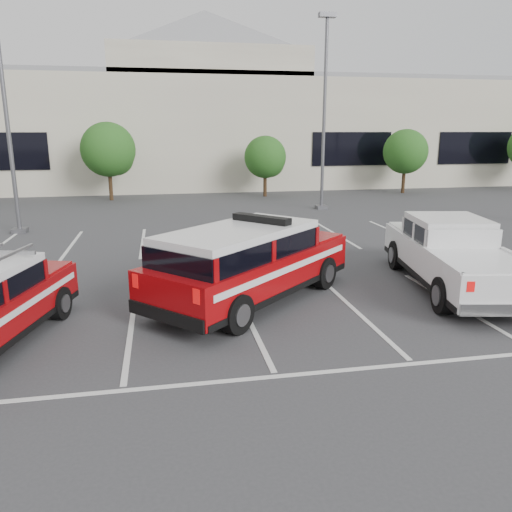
# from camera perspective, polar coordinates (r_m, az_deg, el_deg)

# --- Properties ---
(ground) EXTENTS (120.00, 120.00, 0.00)m
(ground) POSITION_cam_1_polar(r_m,az_deg,el_deg) (11.85, -0.84, -7.30)
(ground) COLOR #363639
(ground) RESTS_ON ground
(stall_markings) EXTENTS (23.00, 15.00, 0.01)m
(stall_markings) POSITION_cam_1_polar(r_m,az_deg,el_deg) (16.07, -3.63, -1.47)
(stall_markings) COLOR silver
(stall_markings) RESTS_ON ground
(convention_building) EXTENTS (60.00, 16.99, 13.20)m
(convention_building) POSITION_cam_1_polar(r_m,az_deg,el_deg) (42.77, -8.31, 14.57)
(convention_building) COLOR beige
(convention_building) RESTS_ON ground
(tree_mid_left) EXTENTS (3.37, 3.37, 4.85)m
(tree_mid_left) POSITION_cam_1_polar(r_m,az_deg,el_deg) (33.06, -16.37, 11.39)
(tree_mid_left) COLOR #3F2B19
(tree_mid_left) RESTS_ON ground
(tree_mid_right) EXTENTS (2.77, 2.77, 3.99)m
(tree_mid_right) POSITION_cam_1_polar(r_m,az_deg,el_deg) (33.69, 1.19, 11.08)
(tree_mid_right) COLOR #3F2B19
(tree_mid_right) RESTS_ON ground
(tree_right) EXTENTS (3.07, 3.07, 4.42)m
(tree_right) POSITION_cam_1_polar(r_m,az_deg,el_deg) (37.06, 16.80, 11.19)
(tree_right) COLOR #3F2B19
(tree_right) RESTS_ON ground
(light_pole_left) EXTENTS (0.90, 0.60, 10.24)m
(light_pole_left) POSITION_cam_1_polar(r_m,az_deg,el_deg) (23.67, -26.70, 14.80)
(light_pole_left) COLOR #59595E
(light_pole_left) RESTS_ON ground
(light_pole_mid) EXTENTS (0.90, 0.60, 10.24)m
(light_pole_mid) POSITION_cam_1_polar(r_m,az_deg,el_deg) (28.31, 7.80, 15.79)
(light_pole_mid) COLOR #59595E
(light_pole_mid) RESTS_ON ground
(fire_chief_suv) EXTENTS (6.07, 5.91, 2.19)m
(fire_chief_suv) POSITION_cam_1_polar(r_m,az_deg,el_deg) (12.83, -0.74, -1.39)
(fire_chief_suv) COLOR maroon
(fire_chief_suv) RESTS_ON ground
(white_pickup) EXTENTS (3.28, 6.59, 1.93)m
(white_pickup) POSITION_cam_1_polar(r_m,az_deg,el_deg) (15.04, 21.49, -0.54)
(white_pickup) COLOR silver
(white_pickup) RESTS_ON ground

